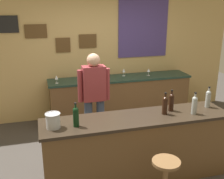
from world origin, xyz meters
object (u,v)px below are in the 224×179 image
bartender (94,95)px  wine_glass_b (91,73)px  ice_bucket (53,120)px  wine_glass_a (56,78)px  bar_stool (165,178)px  wine_bottle_d (194,104)px  wine_glass_d (149,70)px  wine_bottle_c (171,102)px  wine_bottle_b (165,105)px  wine_bottle_e (208,98)px  wine_glass_c (124,71)px  wine_bottle_a (76,116)px

bartender → wine_glass_b: bearing=81.5°
ice_bucket → wine_glass_a: 2.00m
bar_stool → wine_bottle_d: bearing=41.7°
bartender → ice_bucket: bearing=-125.4°
ice_bucket → wine_glass_d: ice_bucket is taller
wine_bottle_d → ice_bucket: wine_bottle_d is taller
bar_stool → wine_bottle_c: (0.44, 0.80, 0.60)m
wine_glass_b → wine_glass_d: size_ratio=1.00×
bartender → wine_bottle_c: size_ratio=5.29×
wine_bottle_b → wine_glass_d: size_ratio=1.97×
wine_glass_a → wine_bottle_e: bearing=-43.4°
wine_bottle_c → wine_glass_c: wine_bottle_c is taller
wine_bottle_d → wine_glass_d: (0.23, 2.14, -0.05)m
bartender → wine_bottle_a: bartender is taller
wine_bottle_a → bar_stool: bearing=-35.7°
wine_bottle_a → wine_glass_b: (0.62, 2.21, -0.05)m
wine_bottle_b → wine_glass_a: bearing=123.2°
bartender → wine_bottle_b: bearing=-51.4°
bar_stool → wine_bottle_d: 1.10m
wine_bottle_c → wine_glass_b: 2.19m
bar_stool → wine_bottle_a: (-0.90, 0.65, 0.60)m
wine_bottle_c → wine_glass_a: wine_bottle_c is taller
wine_bottle_a → wine_bottle_b: same height
wine_bottle_b → wine_bottle_e: 0.72m
wine_glass_a → wine_glass_c: same height
wine_bottle_d → wine_glass_a: wine_bottle_d is taller
wine_glass_a → wine_bottle_a: bearing=-87.8°
wine_glass_b → wine_glass_c: bearing=-0.2°
wine_bottle_b → wine_glass_b: size_ratio=1.97×
wine_glass_d → bar_stool: bearing=-108.6°
bar_stool → ice_bucket: bearing=149.9°
wine_bottle_a → wine_glass_d: wine_bottle_a is taller
bartender → wine_glass_c: bartender is taller
wine_glass_b → wine_glass_c: (0.70, -0.00, 0.00)m
wine_bottle_b → wine_glass_a: wine_bottle_b is taller
bar_stool → wine_glass_c: wine_glass_c is taller
wine_glass_b → wine_glass_a: bearing=-165.1°
wine_bottle_d → wine_glass_c: bearing=97.1°
bar_stool → bartender: bearing=105.4°
wine_bottle_d → wine_glass_d: 2.15m
wine_glass_a → wine_glass_b: (0.69, 0.18, 0.00)m
wine_bottle_e → wine_glass_c: wine_bottle_e is taller
wine_bottle_b → wine_glass_d: (0.62, 2.04, -0.05)m
wine_bottle_c → wine_glass_d: bearing=76.1°
bar_stool → wine_glass_a: (-0.98, 2.68, 0.55)m
wine_bottle_d → ice_bucket: size_ratio=1.63×
wine_bottle_e → wine_glass_a: bearing=136.6°
wine_bottle_d → ice_bucket: bearing=178.1°
bar_stool → ice_bucket: 1.47m
wine_glass_a → wine_glass_b: size_ratio=1.00×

